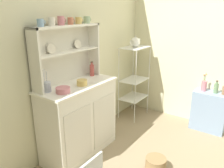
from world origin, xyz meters
TOP-DOWN VIEW (x-y plane):
  - wall_back at (0.00, 1.62)m, footprint 3.84×0.05m
  - hutch_cabinet at (-0.11, 1.37)m, footprint 1.01×0.45m
  - hutch_shelf_unit at (-0.11, 1.53)m, footprint 0.94×0.18m
  - bakers_rack at (1.20, 1.35)m, footprint 0.48×0.33m
  - side_shelf_blue at (1.44, 0.18)m, footprint 0.28×0.48m
  - floor_basket at (0.12, 0.43)m, footprint 0.23×0.23m
  - cup_sky_0 at (-0.46, 1.49)m, footprint 0.08×0.07m
  - cup_cream_1 at (-0.32, 1.49)m, footprint 0.09×0.07m
  - cup_rose_2 at (-0.19, 1.49)m, footprint 0.09×0.07m
  - cup_terracotta_3 at (-0.05, 1.49)m, footprint 0.08×0.06m
  - cup_gold_4 at (0.09, 1.49)m, footprint 0.09×0.07m
  - cup_sage_5 at (0.23, 1.49)m, footprint 0.09×0.08m
  - bowl_mixing_large at (-0.41, 1.29)m, footprint 0.15×0.15m
  - bowl_floral_medium at (-0.11, 1.29)m, footprint 0.12×0.12m
  - jam_bottle at (0.26, 1.45)m, footprint 0.06×0.06m
  - utensil_jar at (-0.48, 1.45)m, footprint 0.08×0.08m
  - porcelain_teapot at (1.19, 1.35)m, footprint 0.24×0.15m
  - flower_vase at (1.44, 0.30)m, footprint 0.08×0.08m
  - oil_bottle at (1.44, 0.14)m, footprint 0.06×0.06m
  - vinegar_bottle at (1.44, 0.03)m, footprint 0.05×0.05m

SIDE VIEW (x-z plane):
  - floor_basket at x=0.12m, z-range 0.00..0.16m
  - side_shelf_blue at x=1.44m, z-range 0.00..0.60m
  - hutch_cabinet at x=-0.11m, z-range 0.01..0.93m
  - vinegar_bottle at x=1.44m, z-range 0.58..0.75m
  - oil_bottle at x=1.44m, z-range 0.58..0.77m
  - flower_vase at x=1.44m, z-range 0.55..0.82m
  - bakers_rack at x=1.20m, z-range 0.14..1.32m
  - bowl_mixing_large at x=-0.41m, z-range 0.92..0.98m
  - bowl_floral_medium at x=-0.11m, z-range 0.92..0.98m
  - utensil_jar at x=-0.48m, z-range 0.85..1.10m
  - jam_bottle at x=0.26m, z-range 0.90..1.09m
  - wall_back at x=0.00m, z-range 0.00..2.50m
  - porcelain_teapot at x=1.19m, z-range 1.17..1.35m
  - hutch_shelf_unit at x=-0.11m, z-range 0.98..1.64m
  - cup_sky_0 at x=-0.46m, z-range 1.59..1.66m
  - cup_gold_4 at x=0.09m, z-range 1.59..1.66m
  - cup_terracotta_3 at x=-0.05m, z-range 1.59..1.66m
  - cup_sage_5 at x=0.23m, z-range 1.59..1.67m
  - cup_cream_1 at x=-0.32m, z-range 1.59..1.67m
  - cup_rose_2 at x=-0.19m, z-range 1.59..1.68m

